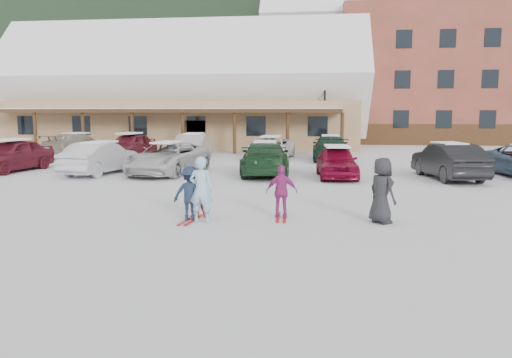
# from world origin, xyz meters

# --- Properties ---
(ground) EXTENTS (160.00, 160.00, 0.00)m
(ground) POSITION_xyz_m (0.00, 0.00, 0.00)
(ground) COLOR silver
(ground) RESTS_ON ground
(forested_hillside) EXTENTS (300.00, 70.00, 38.00)m
(forested_hillside) POSITION_xyz_m (0.00, 85.00, 19.00)
(forested_hillside) COLOR black
(forested_hillside) RESTS_ON ground
(day_lodge) EXTENTS (29.12, 12.50, 10.38)m
(day_lodge) POSITION_xyz_m (-9.00, 27.96, 3.94)
(day_lodge) COLOR tan
(day_lodge) RESTS_ON ground
(alpine_hotel) EXTENTS (31.48, 14.01, 21.48)m
(alpine_hotel) POSITION_xyz_m (14.27, 38.00, 8.63)
(alpine_hotel) COLOR brown
(alpine_hotel) RESTS_ON ground
(lamp_post) EXTENTS (0.50, 0.25, 5.81)m
(lamp_post) POSITION_xyz_m (2.48, 24.38, 3.30)
(lamp_post) COLOR black
(lamp_post) RESTS_ON ground
(conifer_0) EXTENTS (4.40, 4.40, 10.20)m
(conifer_0) POSITION_xyz_m (-26.00, 30.00, 5.69)
(conifer_0) COLOR black
(conifer_0) RESTS_ON ground
(conifer_2) EXTENTS (5.28, 5.28, 12.24)m
(conifer_2) POSITION_xyz_m (-30.00, 42.00, 6.83)
(conifer_2) COLOR black
(conifer_2) RESTS_ON ground
(conifer_3) EXTENTS (3.96, 3.96, 9.18)m
(conifer_3) POSITION_xyz_m (6.00, 44.00, 5.12)
(conifer_3) COLOR black
(conifer_3) RESTS_ON ground
(adult_skier) EXTENTS (0.65, 0.45, 1.73)m
(adult_skier) POSITION_xyz_m (-0.98, -0.20, 0.86)
(adult_skier) COLOR #92C1D8
(adult_skier) RESTS_ON ground
(toddler_red) EXTENTS (0.50, 0.42, 0.91)m
(toddler_red) POSITION_xyz_m (-1.16, 0.47, 0.45)
(toddler_red) COLOR red
(toddler_red) RESTS_ON ground
(child_navy) EXTENTS (0.98, 0.62, 1.45)m
(child_navy) POSITION_xyz_m (-1.33, -0.01, 0.72)
(child_navy) COLOR #162339
(child_navy) RESTS_ON ground
(skis_child_navy) EXTENTS (0.32, 1.41, 0.03)m
(skis_child_navy) POSITION_xyz_m (-1.33, -0.01, 0.01)
(skis_child_navy) COLOR maroon
(skis_child_navy) RESTS_ON ground
(child_magenta) EXTENTS (0.86, 0.39, 1.44)m
(child_magenta) POSITION_xyz_m (1.05, 0.61, 0.72)
(child_magenta) COLOR #A22976
(child_magenta) RESTS_ON ground
(skis_child_magenta) EXTENTS (0.26, 1.41, 0.03)m
(skis_child_magenta) POSITION_xyz_m (1.05, 0.61, 0.01)
(skis_child_magenta) COLOR maroon
(skis_child_magenta) RESTS_ON ground
(bystander_dark) EXTENTS (0.92, 0.99, 1.70)m
(bystander_dark) POSITION_xyz_m (3.65, 0.30, 0.85)
(bystander_dark) COLOR #232325
(bystander_dark) RESTS_ON ground
(parked_car_0) EXTENTS (2.42, 4.73, 1.54)m
(parked_car_0) POSITION_xyz_m (-12.57, 9.61, 0.77)
(parked_car_0) COLOR maroon
(parked_car_0) RESTS_ON ground
(parked_car_1) EXTENTS (2.18, 4.67, 1.48)m
(parked_car_1) POSITION_xyz_m (-7.91, 9.09, 0.74)
(parked_car_1) COLOR silver
(parked_car_1) RESTS_ON ground
(parked_car_2) EXTENTS (3.21, 5.60, 1.47)m
(parked_car_2) POSITION_xyz_m (-4.83, 9.53, 0.74)
(parked_car_2) COLOR beige
(parked_car_2) RESTS_ON ground
(parked_car_3) EXTENTS (2.54, 5.37, 1.51)m
(parked_car_3) POSITION_xyz_m (-0.35, 9.68, 0.76)
(parked_car_3) COLOR #1A3D21
(parked_car_3) RESTS_ON ground
(parked_car_4) EXTENTS (1.89, 4.15, 1.38)m
(parked_car_4) POSITION_xyz_m (2.83, 9.17, 0.69)
(parked_car_4) COLOR maroon
(parked_car_4) RESTS_ON ground
(parked_car_5) EXTENTS (2.37, 4.86, 1.54)m
(parked_car_5) POSITION_xyz_m (7.54, 9.29, 0.77)
(parked_car_5) COLOR black
(parked_car_5) RESTS_ON ground
(parked_car_7) EXTENTS (2.82, 5.38, 1.49)m
(parked_car_7) POSITION_xyz_m (-13.26, 17.47, 0.74)
(parked_car_7) COLOR gray
(parked_car_7) RESTS_ON ground
(parked_car_8) EXTENTS (2.43, 4.75, 1.55)m
(parked_car_8) POSITION_xyz_m (-9.41, 16.66, 0.77)
(parked_car_8) COLOR maroon
(parked_car_8) RESTS_ON ground
(parked_car_9) EXTENTS (1.98, 4.81, 1.55)m
(parked_car_9) POSITION_xyz_m (-5.37, 16.67, 0.77)
(parked_car_9) COLOR #9F9EA3
(parked_car_9) RESTS_ON ground
(parked_car_10) EXTENTS (2.83, 5.22, 1.39)m
(parked_car_10) POSITION_xyz_m (-0.78, 17.20, 0.70)
(parked_car_10) COLOR white
(parked_car_10) RESTS_ON ground
(parked_car_11) EXTENTS (2.08, 5.06, 1.47)m
(parked_car_11) POSITION_xyz_m (2.75, 16.76, 0.73)
(parked_car_11) COLOR #143322
(parked_car_11) RESTS_ON ground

